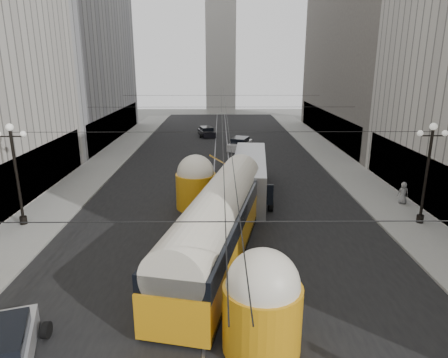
{
  "coord_description": "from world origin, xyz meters",
  "views": [
    {
      "loc": [
        -0.13,
        -5.58,
        9.94
      ],
      "look_at": [
        0.06,
        14.5,
        4.09
      ],
      "focal_mm": 32.0,
      "sensor_mm": 36.0,
      "label": 1
    }
  ],
  "objects_px": {
    "streetcar": "(218,222)",
    "city_bus": "(249,174)",
    "sedan_silver": "(2,351)",
    "pedestrian_sidewalk_right": "(403,193)"
  },
  "relations": [
    {
      "from": "streetcar",
      "to": "city_bus",
      "type": "bearing_deg",
      "value": 77.05
    },
    {
      "from": "city_bus",
      "to": "streetcar",
      "type": "bearing_deg",
      "value": -102.95
    },
    {
      "from": "city_bus",
      "to": "sedan_silver",
      "type": "bearing_deg",
      "value": -117.29
    },
    {
      "from": "streetcar",
      "to": "sedan_silver",
      "type": "relative_size",
      "value": 3.63
    },
    {
      "from": "streetcar",
      "to": "sedan_silver",
      "type": "height_order",
      "value": "streetcar"
    },
    {
      "from": "sedan_silver",
      "to": "streetcar",
      "type": "bearing_deg",
      "value": 48.7
    },
    {
      "from": "sedan_silver",
      "to": "pedestrian_sidewalk_right",
      "type": "xyz_separation_m",
      "value": [
        20.53,
        15.84,
        0.31
      ]
    },
    {
      "from": "streetcar",
      "to": "city_bus",
      "type": "height_order",
      "value": "streetcar"
    },
    {
      "from": "pedestrian_sidewalk_right",
      "to": "city_bus",
      "type": "bearing_deg",
      "value": -10.46
    },
    {
      "from": "streetcar",
      "to": "pedestrian_sidewalk_right",
      "type": "distance_m",
      "value": 15.35
    }
  ]
}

